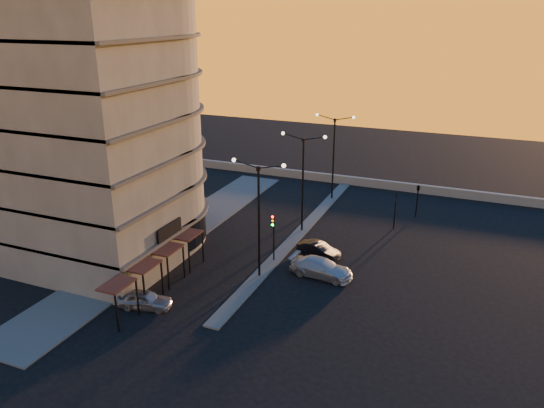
{
  "coord_description": "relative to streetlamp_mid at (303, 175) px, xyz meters",
  "views": [
    {
      "loc": [
        15.39,
        -34.24,
        19.8
      ],
      "look_at": [
        -0.84,
        4.61,
        4.46
      ],
      "focal_mm": 35.0,
      "sensor_mm": 36.0,
      "label": 1
    }
  ],
  "objects": [
    {
      "name": "streetlamp_far",
      "position": [
        0.0,
        10.0,
        0.0
      ],
      "size": [
        4.32,
        0.32,
        9.51
      ],
      "color": "black",
      "rests_on": "ground"
    },
    {
      "name": "signal_east_a",
      "position": [
        8.0,
        4.0,
        -3.66
      ],
      "size": [
        0.13,
        0.16,
        3.6
      ],
      "color": "black",
      "rests_on": "ground"
    },
    {
      "name": "median",
      "position": [
        0.0,
        0.0,
        -5.53
      ],
      "size": [
        1.2,
        36.0,
        0.12
      ],
      "primitive_type": "cube",
      "color": "#535351",
      "rests_on": "ground"
    },
    {
      "name": "streetlamp_mid",
      "position": [
        0.0,
        0.0,
        0.0
      ],
      "size": [
        4.32,
        0.32,
        9.51
      ],
      "color": "black",
      "rests_on": "ground"
    },
    {
      "name": "ground",
      "position": [
        0.0,
        -10.0,
        -5.59
      ],
      "size": [
        120.0,
        120.0,
        0.0
      ],
      "primitive_type": "plane",
      "color": "black",
      "rests_on": "ground"
    },
    {
      "name": "streetlamp_near",
      "position": [
        0.0,
        -10.0,
        0.0
      ],
      "size": [
        4.32,
        0.32,
        9.51
      ],
      "color": "black",
      "rests_on": "ground"
    },
    {
      "name": "car_hatchback",
      "position": [
        -5.56,
        -17.41,
        -4.94
      ],
      "size": [
        4.07,
        2.36,
        1.3
      ],
      "primitive_type": "imported",
      "rotation": [
        0.0,
        0.0,
        1.8
      ],
      "color": "gray",
      "rests_on": "ground"
    },
    {
      "name": "car_wagon",
      "position": [
        4.5,
        -8.06,
        -4.86
      ],
      "size": [
        5.21,
        2.48,
        1.47
      ],
      "primitive_type": "imported",
      "rotation": [
        0.0,
        0.0,
        1.49
      ],
      "color": "#B0B2B8",
      "rests_on": "ground"
    },
    {
      "name": "sidewalk_west",
      "position": [
        -10.5,
        -6.0,
        -5.53
      ],
      "size": [
        5.0,
        40.0,
        0.12
      ],
      "primitive_type": "cube",
      "color": "#535351",
      "rests_on": "ground"
    },
    {
      "name": "parapet",
      "position": [
        2.0,
        16.0,
        -5.09
      ],
      "size": [
        44.0,
        0.5,
        1.0
      ],
      "primitive_type": "cube",
      "color": "gray",
      "rests_on": "ground"
    },
    {
      "name": "building",
      "position": [
        -14.0,
        -9.97,
        6.32
      ],
      "size": [
        14.35,
        17.08,
        25.0
      ],
      "color": "#67635A",
      "rests_on": "ground"
    },
    {
      "name": "car_sedan",
      "position": [
        3.2,
        -4.7,
        -4.96
      ],
      "size": [
        4.04,
        2.26,
        1.26
      ],
      "primitive_type": "imported",
      "rotation": [
        0.0,
        0.0,
        1.31
      ],
      "color": "black",
      "rests_on": "ground"
    },
    {
      "name": "signal_east_b",
      "position": [
        9.5,
        8.0,
        -2.49
      ],
      "size": [
        0.42,
        1.99,
        3.6
      ],
      "color": "black",
      "rests_on": "ground"
    },
    {
      "name": "traffic_light_main",
      "position": [
        0.0,
        -7.13,
        -2.7
      ],
      "size": [
        0.28,
        0.44,
        4.25
      ],
      "color": "black",
      "rests_on": "ground"
    }
  ]
}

